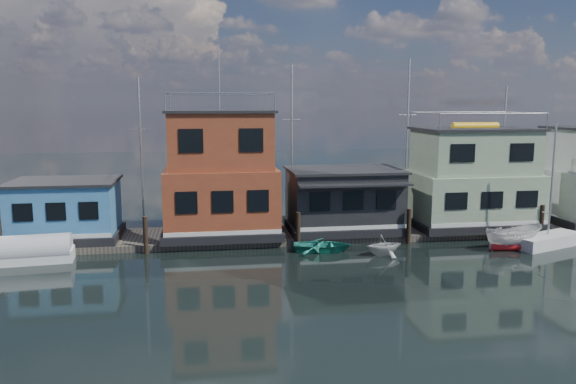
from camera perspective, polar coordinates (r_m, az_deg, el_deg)
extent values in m
plane|color=black|center=(26.80, 13.03, -10.17)|extent=(160.00, 160.00, 0.00)
cube|color=#595147|center=(37.71, 6.33, -4.05)|extent=(48.00, 5.00, 0.40)
cube|color=black|center=(37.33, -21.50, -4.07)|extent=(6.40, 4.90, 0.50)
cube|color=#4285C0|center=(36.99, -21.66, -1.42)|extent=(6.00, 4.50, 3.00)
cube|color=black|center=(36.75, -21.80, 1.00)|extent=(6.30, 4.80, 0.16)
cube|color=black|center=(36.38, -6.73, -3.82)|extent=(7.40, 5.90, 0.50)
cube|color=brown|center=(35.97, -6.80, -0.52)|extent=(7.00, 5.50, 3.74)
cube|color=brown|center=(35.55, -6.90, 5.21)|extent=(6.30, 4.95, 3.46)
cube|color=black|center=(35.48, -6.96, 8.12)|extent=(6.65, 5.23, 0.16)
cylinder|color=silver|center=(35.51, -7.03, 11.48)|extent=(0.08, 0.08, 4.00)
cube|color=black|center=(37.48, 5.60, -3.42)|extent=(7.40, 5.40, 0.50)
cube|color=black|center=(37.11, 5.65, -0.47)|extent=(7.00, 5.00, 3.40)
cube|color=black|center=(36.86, 5.69, 2.25)|extent=(7.30, 5.30, 0.16)
cube|color=black|center=(34.25, 6.83, 0.72)|extent=(7.00, 1.20, 0.12)
cube|color=black|center=(40.61, 18.03, -2.85)|extent=(8.40, 5.90, 0.50)
cube|color=#93AB85|center=(40.29, 18.15, -0.33)|extent=(8.00, 5.50, 3.12)
cube|color=#93AB85|center=(39.93, 18.36, 3.92)|extent=(7.20, 4.95, 2.88)
cube|color=black|center=(39.84, 18.47, 6.10)|extent=(7.60, 5.23, 0.16)
cylinder|color=yellow|center=(39.83, 18.48, 6.34)|extent=(3.20, 0.56, 0.56)
cylinder|color=#2D2116|center=(33.71, -14.27, -4.29)|extent=(0.28, 0.28, 2.20)
cylinder|color=#2D2116|center=(34.00, 1.04, -3.89)|extent=(0.28, 0.28, 2.20)
cylinder|color=#2D2116|center=(35.82, 12.16, -3.43)|extent=(0.28, 0.28, 2.20)
cylinder|color=#2D2116|center=(39.88, 24.36, -2.77)|extent=(0.28, 0.28, 2.20)
cylinder|color=silver|center=(41.84, -14.70, 4.01)|extent=(0.16, 0.16, 10.50)
cylinder|color=silver|center=(41.74, -14.79, 6.16)|extent=(1.40, 0.06, 0.06)
cylinder|color=silver|center=(42.08, 0.38, 5.01)|extent=(0.16, 0.16, 11.50)
cylinder|color=silver|center=(42.00, 0.39, 7.36)|extent=(1.40, 0.06, 0.06)
cylinder|color=silver|center=(44.37, 11.99, 5.35)|extent=(0.16, 0.16, 12.00)
cylinder|color=silver|center=(44.30, 12.07, 7.67)|extent=(1.40, 0.06, 0.06)
cylinder|color=silver|center=(47.84, 20.98, 4.00)|extent=(0.16, 0.16, 10.00)
cylinder|color=silver|center=(47.75, 21.09, 5.80)|extent=(1.40, 0.06, 0.06)
cube|color=white|center=(34.16, -24.36, -5.96)|extent=(4.23, 1.97, 0.68)
cylinder|color=silver|center=(34.07, -24.40, -5.33)|extent=(4.05, 2.05, 1.66)
imported|color=teal|center=(33.41, 3.49, -5.46)|extent=(3.79, 2.99, 0.71)
cylinder|color=red|center=(36.24, 22.16, -5.18)|extent=(3.12, 0.93, 0.45)
imported|color=silver|center=(36.40, 21.91, -4.26)|extent=(4.03, 1.98, 1.49)
cube|color=silver|center=(37.97, 24.87, -4.49)|extent=(5.05, 3.19, 0.75)
cylinder|color=silver|center=(37.32, 25.25, 1.16)|extent=(0.12, 0.12, 6.82)
cube|color=silver|center=(37.64, 25.03, -2.05)|extent=(0.58, 1.41, 0.05)
imported|color=silver|center=(32.97, 9.67, -5.32)|extent=(2.66, 2.41, 1.21)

